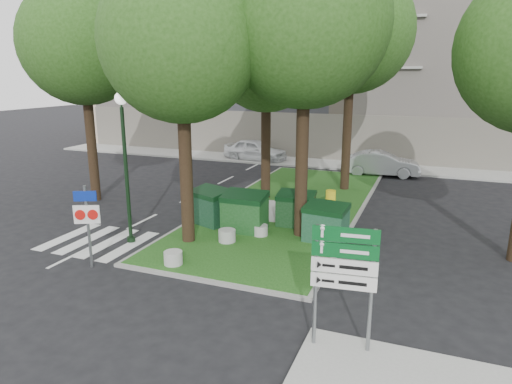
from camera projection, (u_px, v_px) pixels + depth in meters
The scene contains 24 objects.
ground at pixel (191, 279), 13.35m from camera, with size 120.00×120.00×0.00m, color black.
median_island at pixel (289, 207), 20.37m from camera, with size 6.00×16.00×0.12m, color #1B4814.
median_kerb at pixel (289, 207), 20.37m from camera, with size 6.30×16.30×0.10m, color gray.
building_sidewalk at pixel (330, 164), 30.01m from camera, with size 42.00×3.00×0.12m, color #999993.
zebra_crossing at pixel (119, 244), 16.03m from camera, with size 5.00×3.00×0.01m, color silver.
apartment_building at pixel (355, 44), 34.78m from camera, with size 41.00×12.00×16.00m, color tan.
tree_median_near_left at pixel (184, 25), 14.32m from camera, with size 5.20×5.20×10.53m.
tree_median_near_right at pixel (309, 5), 14.72m from camera, with size 5.60×5.60×11.46m.
tree_median_mid at pixel (269, 47), 20.09m from camera, with size 4.80×4.80×9.99m.
tree_median_far at pixel (355, 19), 21.33m from camera, with size 5.80×5.80×11.93m.
tree_street_left at pixel (84, 30), 19.86m from camera, with size 5.40×5.40×11.00m.
dumpster_a at pixel (210, 206), 17.81m from camera, with size 1.80×1.53×1.42m.
dumpster_b at pixel (245, 212), 16.96m from camera, with size 1.63×1.16×1.49m.
dumpster_c at pixel (296, 209), 17.58m from camera, with size 1.50×1.09×1.34m.
dumpster_d at pixel (326, 223), 15.90m from camera, with size 1.58×1.20×1.37m.
bollard_left at pixel (173, 258), 14.04m from camera, with size 0.57×0.57×0.41m, color #ABABA6.
bollard_right at pixel (260, 230), 16.57m from camera, with size 0.54×0.54×0.38m, color #A2A19C.
bollard_mid at pixel (227, 236), 15.94m from camera, with size 0.60×0.60×0.43m, color #9D9D98.
litter_bin at pixel (331, 199), 19.99m from camera, with size 0.44×0.44×0.77m, color yellow.
street_lamp at pixel (125, 150), 15.47m from camera, with size 0.42×0.42×5.24m.
traffic_sign_pole at pixel (87, 216), 13.75m from camera, with size 0.73×0.36×2.60m.
directional_sign at pixel (344, 269), 9.38m from camera, with size 1.35×0.23×2.71m.
car_white at pixel (255, 150), 31.30m from camera, with size 1.77×4.41×1.50m, color white.
car_silver at pixel (381, 164), 26.70m from camera, with size 1.53×4.38×1.44m, color #B1B4B9.
Camera 1 is at (6.25, -10.75, 5.81)m, focal length 32.00 mm.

